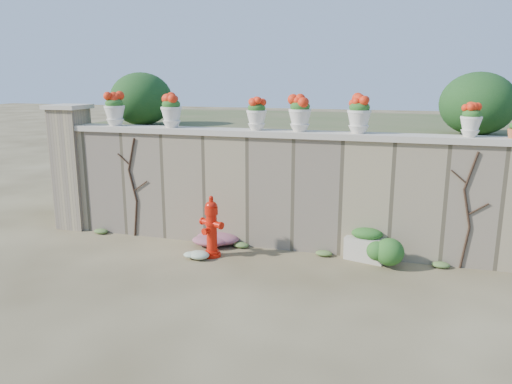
% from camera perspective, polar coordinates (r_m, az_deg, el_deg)
% --- Properties ---
extents(ground, '(80.00, 80.00, 0.00)m').
position_cam_1_polar(ground, '(7.59, -1.65, -10.38)').
color(ground, '#4B3F25').
rests_on(ground, ground).
extents(stone_wall, '(8.00, 0.40, 2.00)m').
position_cam_1_polar(stone_wall, '(8.92, 1.89, -0.01)').
color(stone_wall, gray).
rests_on(stone_wall, ground).
extents(wall_cap, '(8.10, 0.52, 0.10)m').
position_cam_1_polar(wall_cap, '(8.74, 1.95, 6.70)').
color(wall_cap, '#BAB19E').
rests_on(wall_cap, stone_wall).
extents(gate_pillar, '(0.72, 0.72, 2.48)m').
position_cam_1_polar(gate_pillar, '(10.67, -20.22, 2.78)').
color(gate_pillar, gray).
rests_on(gate_pillar, ground).
extents(raised_fill, '(9.00, 6.00, 2.00)m').
position_cam_1_polar(raised_fill, '(11.99, 5.76, 3.34)').
color(raised_fill, '#384C23').
rests_on(raised_fill, ground).
extents(back_shrub_left, '(1.30, 1.30, 1.10)m').
position_cam_1_polar(back_shrub_left, '(11.02, -12.97, 10.33)').
color(back_shrub_left, '#143814').
rests_on(back_shrub_left, raised_fill).
extents(back_shrub_right, '(1.30, 1.30, 1.10)m').
position_cam_1_polar(back_shrub_right, '(9.70, 24.00, 9.20)').
color(back_shrub_right, '#143814').
rests_on(back_shrub_right, raised_fill).
extents(vine_left, '(0.60, 0.04, 1.91)m').
position_cam_1_polar(vine_left, '(9.74, -13.85, 0.67)').
color(vine_left, black).
rests_on(vine_left, ground).
extents(vine_right, '(0.60, 0.04, 1.91)m').
position_cam_1_polar(vine_right, '(8.51, 23.04, -1.80)').
color(vine_right, black).
rests_on(vine_right, ground).
extents(fire_hydrant, '(0.46, 0.33, 1.06)m').
position_cam_1_polar(fire_hydrant, '(8.52, -5.11, -3.94)').
color(fire_hydrant, red).
rests_on(fire_hydrant, ground).
extents(planter_box, '(0.74, 0.55, 0.55)m').
position_cam_1_polar(planter_box, '(8.64, 12.51, -5.92)').
color(planter_box, '#BAB19E').
rests_on(planter_box, ground).
extents(green_shrub, '(0.66, 0.60, 0.63)m').
position_cam_1_polar(green_shrub, '(8.32, 14.57, -6.34)').
color(green_shrub, '#1E5119').
rests_on(green_shrub, ground).
extents(magenta_clump, '(1.02, 0.68, 0.27)m').
position_cam_1_polar(magenta_clump, '(9.17, -4.96, -5.30)').
color(magenta_clump, '#CA2883').
rests_on(magenta_clump, ground).
extents(white_flowers, '(0.48, 0.39, 0.17)m').
position_cam_1_polar(white_flowers, '(8.54, -6.99, -7.11)').
color(white_flowers, white).
rests_on(white_flowers, ground).
extents(urn_pot_0, '(0.39, 0.39, 0.61)m').
position_cam_1_polar(urn_pot_0, '(9.96, -15.87, 9.04)').
color(urn_pot_0, silver).
rests_on(urn_pot_0, wall_cap).
extents(urn_pot_1, '(0.39, 0.39, 0.61)m').
position_cam_1_polar(urn_pot_1, '(9.38, -9.65, 9.12)').
color(urn_pot_1, silver).
rests_on(urn_pot_1, wall_cap).
extents(urn_pot_2, '(0.36, 0.36, 0.56)m').
position_cam_1_polar(urn_pot_2, '(8.79, 0.07, 8.88)').
color(urn_pot_2, silver).
rests_on(urn_pot_2, wall_cap).
extents(urn_pot_3, '(0.39, 0.39, 0.61)m').
position_cam_1_polar(urn_pot_3, '(8.61, 5.05, 8.91)').
color(urn_pot_3, silver).
rests_on(urn_pot_3, wall_cap).
extents(urn_pot_4, '(0.39, 0.39, 0.62)m').
position_cam_1_polar(urn_pot_4, '(8.47, 11.71, 8.64)').
color(urn_pot_4, silver).
rests_on(urn_pot_4, wall_cap).
extents(urn_pot_5, '(0.33, 0.33, 0.51)m').
position_cam_1_polar(urn_pot_5, '(8.50, 23.37, 7.51)').
color(urn_pot_5, silver).
rests_on(urn_pot_5, wall_cap).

